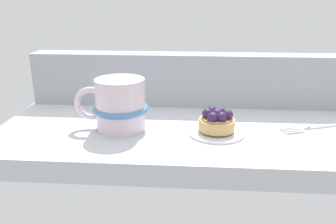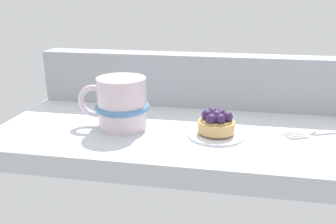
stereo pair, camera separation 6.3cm
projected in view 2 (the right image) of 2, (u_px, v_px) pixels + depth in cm
name	position (u px, v px, depth cm)	size (l,w,h in cm)	color
ground_plane	(199.00, 136.00, 66.93)	(75.36, 33.19, 3.76)	silver
window_rail_back	(206.00, 80.00, 77.26)	(73.85, 5.68, 11.45)	#9EA3A8
dessert_plate	(216.00, 133.00, 62.28)	(10.14, 10.14, 0.81)	silver
raspberry_tart	(216.00, 122.00, 61.59)	(6.44, 6.44, 3.89)	tan
coffee_mug	(121.00, 103.00, 65.08)	(13.78, 10.25, 9.47)	silver
dessert_fork	(327.00, 132.00, 63.01)	(15.92, 7.41, 0.60)	silver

